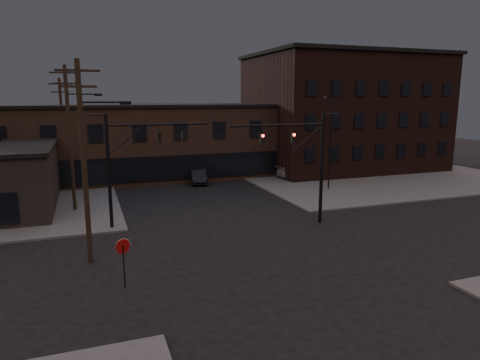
{
  "coord_description": "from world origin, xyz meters",
  "views": [
    {
      "loc": [
        -9.31,
        -22.01,
        9.04
      ],
      "look_at": [
        0.41,
        4.95,
        3.5
      ],
      "focal_mm": 32.0,
      "sensor_mm": 36.0,
      "label": 1
    }
  ],
  "objects_px": {
    "traffic_signal_far": "(127,157)",
    "stop_sign": "(123,252)",
    "parked_car_lot_b": "(297,171)",
    "car_crossing": "(198,176)",
    "traffic_signal_near": "(308,157)",
    "parked_car_lot_a": "(332,168)"
  },
  "relations": [
    {
      "from": "traffic_signal_near",
      "to": "parked_car_lot_a",
      "type": "bearing_deg",
      "value": 53.32
    },
    {
      "from": "traffic_signal_near",
      "to": "car_crossing",
      "type": "bearing_deg",
      "value": 101.59
    },
    {
      "from": "car_crossing",
      "to": "parked_car_lot_b",
      "type": "bearing_deg",
      "value": 3.91
    },
    {
      "from": "traffic_signal_near",
      "to": "car_crossing",
      "type": "height_order",
      "value": "traffic_signal_near"
    },
    {
      "from": "traffic_signal_near",
      "to": "parked_car_lot_b",
      "type": "height_order",
      "value": "traffic_signal_near"
    },
    {
      "from": "traffic_signal_far",
      "to": "stop_sign",
      "type": "xyz_separation_m",
      "value": [
        -1.28,
        -9.99,
        -3.17
      ]
    },
    {
      "from": "traffic_signal_near",
      "to": "stop_sign",
      "type": "height_order",
      "value": "traffic_signal_near"
    },
    {
      "from": "parked_car_lot_a",
      "to": "parked_car_lot_b",
      "type": "distance_m",
      "value": 5.22
    },
    {
      "from": "traffic_signal_near",
      "to": "parked_car_lot_a",
      "type": "relative_size",
      "value": 2.04
    },
    {
      "from": "parked_car_lot_a",
      "to": "car_crossing",
      "type": "height_order",
      "value": "car_crossing"
    },
    {
      "from": "parked_car_lot_b",
      "to": "parked_car_lot_a",
      "type": "bearing_deg",
      "value": -84.31
    },
    {
      "from": "car_crossing",
      "to": "stop_sign",
      "type": "bearing_deg",
      "value": -101.73
    },
    {
      "from": "stop_sign",
      "to": "car_crossing",
      "type": "relative_size",
      "value": 0.54
    },
    {
      "from": "traffic_signal_near",
      "to": "parked_car_lot_b",
      "type": "relative_size",
      "value": 1.66
    },
    {
      "from": "parked_car_lot_a",
      "to": "parked_car_lot_b",
      "type": "relative_size",
      "value": 0.81
    },
    {
      "from": "stop_sign",
      "to": "car_crossing",
      "type": "bearing_deg",
      "value": 67.72
    },
    {
      "from": "stop_sign",
      "to": "car_crossing",
      "type": "distance_m",
      "value": 25.84
    },
    {
      "from": "parked_car_lot_b",
      "to": "car_crossing",
      "type": "relative_size",
      "value": 1.04
    },
    {
      "from": "parked_car_lot_b",
      "to": "stop_sign",
      "type": "bearing_deg",
      "value": 131.91
    },
    {
      "from": "traffic_signal_far",
      "to": "car_crossing",
      "type": "bearing_deg",
      "value": 58.55
    },
    {
      "from": "stop_sign",
      "to": "traffic_signal_near",
      "type": "bearing_deg",
      "value": 25.9
    },
    {
      "from": "parked_car_lot_b",
      "to": "traffic_signal_far",
      "type": "bearing_deg",
      "value": 117.4
    }
  ]
}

